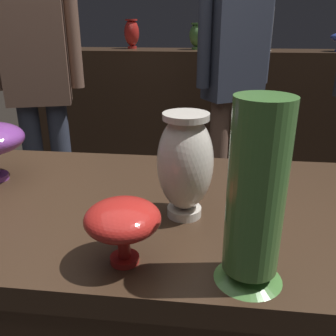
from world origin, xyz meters
name	(u,v)px	position (x,y,z in m)	size (l,w,h in m)	color
display_plinth	(155,330)	(0.00, 0.00, 0.40)	(1.20, 0.64, 0.80)	#382619
back_display_shelf	(195,113)	(0.00, 2.20, 0.49)	(2.60, 0.40, 0.99)	#382619
vase_centerpiece	(185,163)	(0.08, -0.05, 0.92)	(0.12, 0.12, 0.23)	silver
vase_tall_behind	(123,220)	(-0.01, -0.23, 0.88)	(0.13, 0.13, 0.12)	red
vase_left_accent	(255,200)	(0.20, -0.25, 0.95)	(0.11, 0.11, 0.30)	#477A38
shelf_vase_far_left	(69,41)	(-1.04, 2.26, 1.04)	(0.08, 0.08, 0.17)	#7A388E
shelf_vase_left	(132,33)	(-0.52, 2.27, 1.11)	(0.12, 0.12, 0.22)	red
shelf_vase_right	(267,30)	(0.52, 2.19, 1.14)	(0.09, 0.09, 0.30)	silver
shelf_vase_center	(197,35)	(0.00, 2.23, 1.10)	(0.12, 0.12, 0.19)	#477A38
visitor_center_back	(234,73)	(0.25, 1.37, 0.93)	(0.41, 0.32, 1.58)	brown
visitor_near_left	(37,75)	(-0.78, 1.09, 0.94)	(0.45, 0.27, 1.59)	#333847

